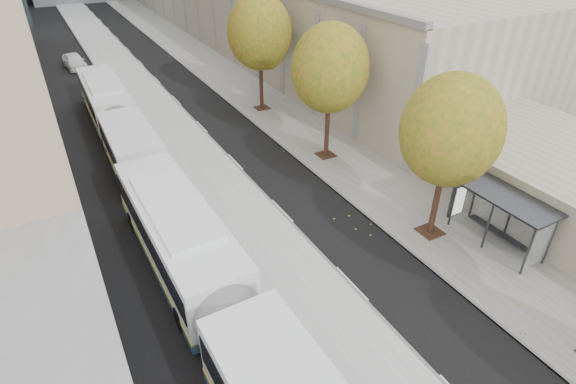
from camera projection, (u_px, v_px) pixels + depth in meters
bus_platform at (152, 108)px, 34.45m from camera, size 4.25×150.00×0.15m
sidewalk at (247, 92)px, 37.75m from camera, size 4.75×150.00×0.08m
bus_shelter at (508, 203)px, 19.41m from camera, size 1.90×4.40×2.53m
tree_c at (451, 131)px, 18.44m from camera, size 4.20×4.20×7.28m
tree_d at (330, 69)px, 25.01m from camera, size 4.40×4.40×7.60m
tree_e at (260, 32)px, 31.57m from camera, size 4.60×4.60×7.92m
bus_near at (215, 295)px, 15.54m from camera, size 2.99×17.80×2.96m
bus_far at (115, 118)px, 29.17m from camera, size 2.68×16.75×2.79m
distant_car at (74, 61)px, 43.12m from camera, size 2.10×4.31×1.42m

